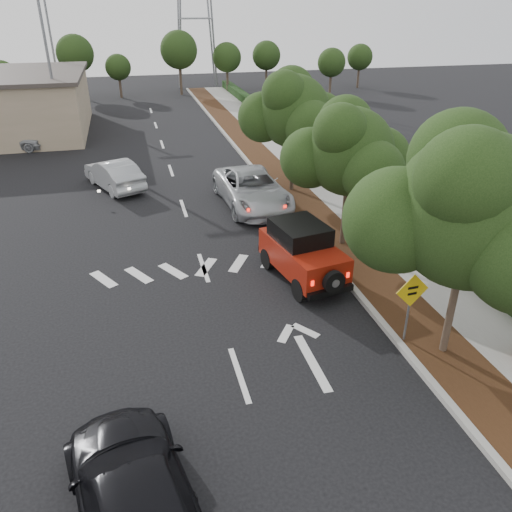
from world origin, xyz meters
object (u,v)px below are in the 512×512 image
object	(u,v)px
red_jeep	(300,251)
black_suv_oncoming	(137,501)
silver_suv_ahead	(252,189)
speed_hump_sign	(411,299)

from	to	relation	value
red_jeep	black_suv_oncoming	world-z (taller)	red_jeep
red_jeep	black_suv_oncoming	bearing A→B (deg)	-135.51
red_jeep	silver_suv_ahead	size ratio (longest dim) A/B	0.69
silver_suv_ahead	black_suv_oncoming	bearing A→B (deg)	-113.90
black_suv_oncoming	silver_suv_ahead	bearing A→B (deg)	-122.28
red_jeep	silver_suv_ahead	world-z (taller)	red_jeep
red_jeep	black_suv_oncoming	xyz separation A→B (m)	(-5.84, -8.22, -0.25)
red_jeep	black_suv_oncoming	distance (m)	10.08
speed_hump_sign	silver_suv_ahead	bearing A→B (deg)	94.25
red_jeep	black_suv_oncoming	size ratio (longest dim) A/B	0.78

